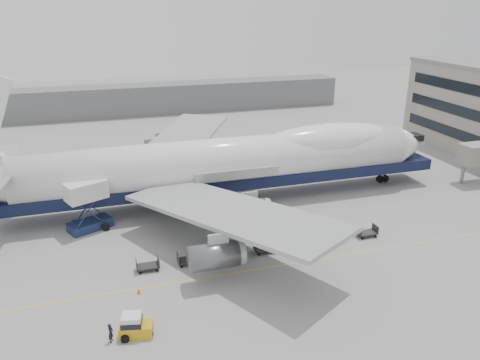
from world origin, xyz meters
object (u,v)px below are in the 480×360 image
object	(u,v)px
airliner	(227,162)
catering_truck	(87,203)
baggage_tug	(135,326)
ground_worker	(111,333)

from	to	relation	value
airliner	catering_truck	world-z (taller)	airliner
catering_truck	baggage_tug	size ratio (longest dim) A/B	2.07
airliner	ground_worker	world-z (taller)	airliner
baggage_tug	ground_worker	size ratio (longest dim) A/B	1.77
baggage_tug	ground_worker	bearing A→B (deg)	-161.01
airliner	catering_truck	size ratio (longest dim) A/B	11.00
baggage_tug	airliner	bearing A→B (deg)	71.38
airliner	catering_truck	bearing A→B (deg)	-169.11
ground_worker	catering_truck	bearing A→B (deg)	26.30
catering_truck	ground_worker	size ratio (longest dim) A/B	3.67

